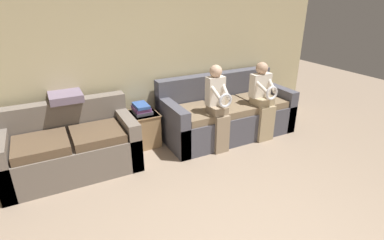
{
  "coord_description": "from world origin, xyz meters",
  "views": [
    {
      "loc": [
        -1.29,
        -1.01,
        2.2
      ],
      "look_at": [
        0.26,
        1.97,
        0.76
      ],
      "focal_mm": 28.0,
      "sensor_mm": 36.0,
      "label": 1
    }
  ],
  "objects_px": {
    "child_right_seated": "(263,98)",
    "side_shelf": "(143,129)",
    "couch_side": "(71,148)",
    "throw_pillow": "(66,97)",
    "couch_main": "(226,114)",
    "child_left_seated": "(218,104)",
    "book_stack": "(142,109)"
  },
  "relations": [
    {
      "from": "couch_main",
      "to": "couch_side",
      "type": "relative_size",
      "value": 1.3
    },
    {
      "from": "child_left_seated",
      "to": "child_right_seated",
      "type": "bearing_deg",
      "value": -0.25
    },
    {
      "from": "book_stack",
      "to": "throw_pillow",
      "type": "bearing_deg",
      "value": 177.4
    },
    {
      "from": "throw_pillow",
      "to": "couch_main",
      "type": "bearing_deg",
      "value": -6.83
    },
    {
      "from": "book_stack",
      "to": "couch_main",
      "type": "bearing_deg",
      "value": -9.92
    },
    {
      "from": "child_left_seated",
      "to": "book_stack",
      "type": "xyz_separation_m",
      "value": [
        -0.94,
        0.64,
        -0.12
      ]
    },
    {
      "from": "child_left_seated",
      "to": "side_shelf",
      "type": "bearing_deg",
      "value": 146.12
    },
    {
      "from": "side_shelf",
      "to": "throw_pillow",
      "type": "distance_m",
      "value": 1.21
    },
    {
      "from": "couch_side",
      "to": "throw_pillow",
      "type": "bearing_deg",
      "value": 78.52
    },
    {
      "from": "couch_main",
      "to": "couch_side",
      "type": "bearing_deg",
      "value": -179.55
    },
    {
      "from": "couch_main",
      "to": "side_shelf",
      "type": "height_order",
      "value": "couch_main"
    },
    {
      "from": "side_shelf",
      "to": "book_stack",
      "type": "xyz_separation_m",
      "value": [
        -0.01,
        0.01,
        0.33
      ]
    },
    {
      "from": "couch_main",
      "to": "couch_side",
      "type": "xyz_separation_m",
      "value": [
        -2.43,
        -0.02,
        -0.02
      ]
    },
    {
      "from": "couch_side",
      "to": "child_left_seated",
      "type": "xyz_separation_m",
      "value": [
        2.01,
        -0.38,
        0.39
      ]
    },
    {
      "from": "child_left_seated",
      "to": "throw_pillow",
      "type": "distance_m",
      "value": 2.08
    },
    {
      "from": "child_right_seated",
      "to": "side_shelf",
      "type": "bearing_deg",
      "value": 160.25
    },
    {
      "from": "child_right_seated",
      "to": "book_stack",
      "type": "bearing_deg",
      "value": 160.16
    },
    {
      "from": "child_right_seated",
      "to": "couch_side",
      "type": "bearing_deg",
      "value": 172.33
    },
    {
      "from": "couch_side",
      "to": "child_right_seated",
      "type": "height_order",
      "value": "child_right_seated"
    },
    {
      "from": "side_shelf",
      "to": "child_right_seated",
      "type": "bearing_deg",
      "value": -19.75
    },
    {
      "from": "couch_side",
      "to": "throw_pillow",
      "type": "distance_m",
      "value": 0.68
    },
    {
      "from": "child_left_seated",
      "to": "throw_pillow",
      "type": "xyz_separation_m",
      "value": [
        -1.95,
        0.68,
        0.22
      ]
    },
    {
      "from": "couch_side",
      "to": "child_right_seated",
      "type": "xyz_separation_m",
      "value": [
        2.84,
        -0.38,
        0.35
      ]
    },
    {
      "from": "child_right_seated",
      "to": "child_left_seated",
      "type": "bearing_deg",
      "value": 179.75
    },
    {
      "from": "couch_side",
      "to": "book_stack",
      "type": "height_order",
      "value": "couch_side"
    },
    {
      "from": "couch_main",
      "to": "throw_pillow",
      "type": "xyz_separation_m",
      "value": [
        -2.37,
        0.28,
        0.59
      ]
    },
    {
      "from": "couch_side",
      "to": "child_left_seated",
      "type": "bearing_deg",
      "value": -10.66
    },
    {
      "from": "couch_side",
      "to": "throw_pillow",
      "type": "xyz_separation_m",
      "value": [
        0.06,
        0.3,
        0.6
      ]
    },
    {
      "from": "book_stack",
      "to": "child_right_seated",
      "type": "bearing_deg",
      "value": -19.84
    },
    {
      "from": "child_left_seated",
      "to": "throw_pillow",
      "type": "relative_size",
      "value": 3.08
    },
    {
      "from": "couch_side",
      "to": "side_shelf",
      "type": "relative_size",
      "value": 3.15
    },
    {
      "from": "couch_main",
      "to": "child_left_seated",
      "type": "height_order",
      "value": "child_left_seated"
    }
  ]
}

